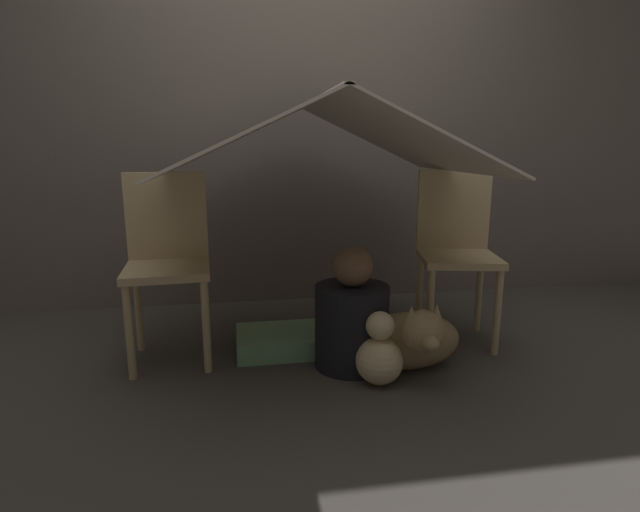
{
  "coord_description": "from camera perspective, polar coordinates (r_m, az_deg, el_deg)",
  "views": [
    {
      "loc": [
        -0.4,
        -2.22,
        1.04
      ],
      "look_at": [
        0.0,
        0.16,
        0.5
      ],
      "focal_mm": 28.0,
      "sensor_mm": 36.0,
      "label": 1
    }
  ],
  "objects": [
    {
      "name": "floor_cushion",
      "position": [
        2.61,
        -4.72,
        -9.66
      ],
      "size": [
        0.43,
        0.34,
        0.1
      ],
      "color": "#7FB27F",
      "rests_on": "ground_plane"
    },
    {
      "name": "sheet_canopy",
      "position": [
        2.41,
        0.0,
        13.63
      ],
      "size": [
        1.47,
        1.23,
        0.35
      ],
      "color": "silver"
    },
    {
      "name": "plush_toy",
      "position": [
        2.25,
        6.81,
        -11.13
      ],
      "size": [
        0.21,
        0.21,
        0.33
      ],
      "color": "beige",
      "rests_on": "ground_plane"
    },
    {
      "name": "chair_left",
      "position": [
        2.53,
        -17.02,
        -0.06
      ],
      "size": [
        0.41,
        0.41,
        0.91
      ],
      "rotation": [
        0.0,
        0.0,
        0.06
      ],
      "color": "#D1B27F",
      "rests_on": "ground_plane"
    },
    {
      "name": "wall_back",
      "position": [
        3.33,
        -2.75,
        16.24
      ],
      "size": [
        7.0,
        0.05,
        2.5
      ],
      "color": "#6B6056",
      "rests_on": "ground_plane"
    },
    {
      "name": "chair_right",
      "position": [
        2.76,
        15.29,
        1.06
      ],
      "size": [
        0.46,
        0.46,
        0.91
      ],
      "rotation": [
        0.0,
        0.0,
        -0.2
      ],
      "color": "#D1B27F",
      "rests_on": "ground_plane"
    },
    {
      "name": "person_front",
      "position": [
        2.38,
        3.66,
        -7.22
      ],
      "size": [
        0.35,
        0.35,
        0.58
      ],
      "color": "black",
      "rests_on": "ground_plane"
    },
    {
      "name": "ground_plane",
      "position": [
        2.48,
        0.63,
        -12.13
      ],
      "size": [
        8.8,
        8.8,
        0.0
      ],
      "primitive_type": "plane",
      "color": "#47423D"
    },
    {
      "name": "dog",
      "position": [
        2.37,
        10.27,
        -9.31
      ],
      "size": [
        0.51,
        0.44,
        0.37
      ],
      "color": "#9E7F56",
      "rests_on": "ground_plane"
    }
  ]
}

